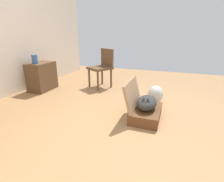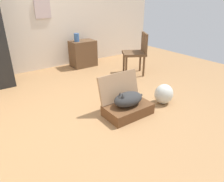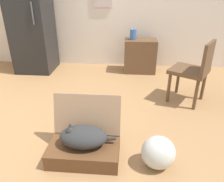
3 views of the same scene
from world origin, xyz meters
The scene contains 9 objects.
ground_plane centered at (0.00, 0.00, 0.00)m, with size 7.68×7.68×0.00m, color #9E7247.
wall_back centered at (0.00, 2.26, 1.30)m, with size 6.40×0.15×2.60m.
suitcase_base centered at (0.36, -0.53, 0.08)m, with size 0.66×0.40×0.15m, color brown.
suitcase_lid centered at (0.36, -0.31, 0.35)m, with size 0.66×0.40×0.04m, color #9B7756.
cat centered at (0.36, -0.53, 0.25)m, with size 0.52×0.28×0.22m.
plastic_bag_white centered at (1.04, -0.58, 0.16)m, with size 0.30×0.27×0.31m, color silver.
side_table centered at (0.95, 1.85, 0.30)m, with size 0.57×0.38×0.61m, color brown.
vase_tall centered at (0.80, 1.84, 0.70)m, with size 0.12×0.12×0.18m, color #38609E.
chair centered at (1.61, 0.70, 0.48)m, with size 0.62×0.61×0.87m.
Camera 2 is at (-1.30, -2.45, 1.53)m, focal length 32.99 mm.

